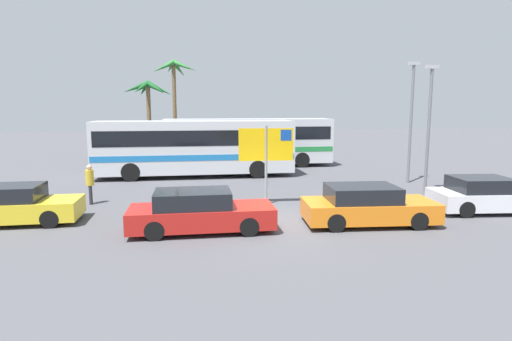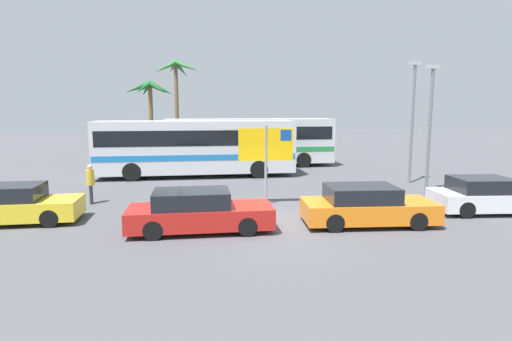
% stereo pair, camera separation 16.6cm
% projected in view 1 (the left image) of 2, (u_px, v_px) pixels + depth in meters
% --- Properties ---
extents(ground, '(120.00, 120.00, 0.00)m').
position_uv_depth(ground, '(267.00, 222.00, 14.52)').
color(ground, '#4C4C51').
extents(bus_front_coach, '(11.09, 2.58, 3.17)m').
position_uv_depth(bus_front_coach, '(195.00, 145.00, 23.85)').
color(bus_front_coach, silver).
rests_on(bus_front_coach, ground).
extents(bus_rear_coach, '(11.09, 2.58, 3.17)m').
position_uv_depth(bus_rear_coach, '(248.00, 140.00, 28.10)').
color(bus_rear_coach, silver).
rests_on(bus_rear_coach, ground).
extents(ferry_sign, '(2.20, 0.15, 3.20)m').
position_uv_depth(ferry_sign, '(267.00, 148.00, 16.76)').
color(ferry_sign, gray).
rests_on(ferry_sign, ground).
extents(car_yellow, '(4.12, 1.73, 1.32)m').
position_uv_depth(car_yellow, '(14.00, 205.00, 14.18)').
color(car_yellow, yellow).
rests_on(car_yellow, ground).
extents(car_orange, '(4.49, 2.16, 1.32)m').
position_uv_depth(car_orange, '(367.00, 206.00, 14.13)').
color(car_orange, orange).
rests_on(car_orange, ground).
extents(car_red, '(4.57, 1.73, 1.32)m').
position_uv_depth(car_red, '(199.00, 212.00, 13.30)').
color(car_red, red).
rests_on(car_red, ground).
extents(car_white, '(4.06, 2.15, 1.32)m').
position_uv_depth(car_white, '(485.00, 195.00, 15.81)').
color(car_white, silver).
rests_on(car_white, ground).
extents(pedestrian_near_sign, '(0.32, 0.32, 1.62)m').
position_uv_depth(pedestrian_near_sign, '(90.00, 181.00, 17.03)').
color(pedestrian_near_sign, '#2D2D33').
rests_on(pedestrian_near_sign, ground).
extents(lamp_post_left_side, '(0.56, 0.20, 6.20)m').
position_uv_depth(lamp_post_left_side, '(411.00, 117.00, 21.56)').
color(lamp_post_left_side, slate).
rests_on(lamp_post_left_side, ground).
extents(lamp_post_right_side, '(0.56, 0.20, 5.76)m').
position_uv_depth(lamp_post_right_side, '(429.00, 124.00, 18.84)').
color(lamp_post_right_side, slate).
rests_on(lamp_post_right_side, ground).
extents(palm_tree_seaside, '(3.67, 3.48, 5.87)m').
position_uv_depth(palm_tree_seaside, '(149.00, 96.00, 30.78)').
color(palm_tree_seaside, brown).
rests_on(palm_tree_seaside, ground).
extents(palm_tree_inland, '(3.71, 3.76, 7.76)m').
position_uv_depth(palm_tree_inland, '(173.00, 77.00, 33.96)').
color(palm_tree_inland, brown).
rests_on(palm_tree_inland, ground).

